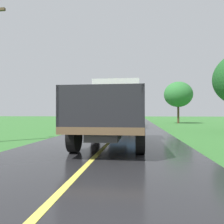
# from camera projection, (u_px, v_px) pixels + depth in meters

# --- Properties ---
(banana_truck_near) EXTENTS (2.38, 5.82, 2.80)m
(banana_truck_near) POSITION_uv_depth(u_px,v_px,m) (115.00, 110.00, 9.13)
(banana_truck_near) COLOR #2D2D30
(banana_truck_near) RESTS_ON road_surface
(banana_truck_far) EXTENTS (2.38, 5.81, 2.80)m
(banana_truck_far) POSITION_uv_depth(u_px,v_px,m) (126.00, 112.00, 20.34)
(banana_truck_far) COLOR #2D2D30
(banana_truck_far) RESTS_ON road_surface
(roadside_tree_near_left) EXTENTS (3.82, 3.82, 5.67)m
(roadside_tree_near_left) POSITION_uv_depth(u_px,v_px,m) (178.00, 94.00, 28.65)
(roadside_tree_near_left) COLOR #4C3823
(roadside_tree_near_left) RESTS_ON ground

